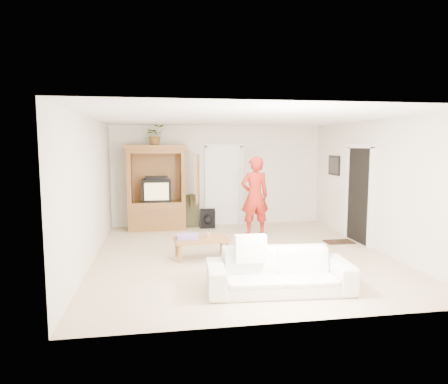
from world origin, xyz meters
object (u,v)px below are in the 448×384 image
object	(u,v)px
armoire	(158,193)
coffee_table	(201,241)
man	(255,196)
sofa	(279,271)

from	to	relation	value
armoire	coffee_table	size ratio (longest dim) A/B	2.00
man	coffee_table	bearing A→B (deg)	46.28
coffee_table	armoire	bearing A→B (deg)	101.03
armoire	man	distance (m)	2.47
armoire	man	xyz separation A→B (m)	(2.23, -1.06, 0.01)
armoire	man	world-z (taller)	armoire
armoire	sofa	xyz separation A→B (m)	(1.72, -4.65, -0.61)
armoire	sofa	size ratio (longest dim) A/B	1.02
armoire	coffee_table	distance (m)	2.93
armoire	coffee_table	bearing A→B (deg)	-73.80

